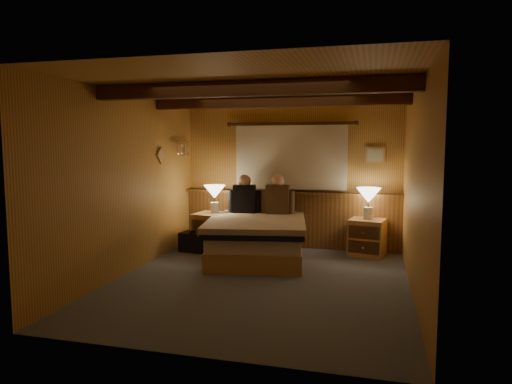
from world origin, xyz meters
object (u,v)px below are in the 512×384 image
(bed, at_px, (257,238))
(duffel_bag, at_px, (197,242))
(person_left, at_px, (245,197))
(lamp_right, at_px, (369,197))
(nightstand_left, at_px, (213,232))
(nightstand_right, at_px, (367,237))
(lamp_left, at_px, (215,193))
(person_right, at_px, (278,197))

(bed, xyz_separation_m, duffel_bag, (-1.05, 0.23, -0.16))
(bed, height_order, person_left, person_left)
(lamp_right, bearing_deg, duffel_bag, -171.16)
(bed, bearing_deg, duffel_bag, 157.44)
(lamp_right, bearing_deg, nightstand_left, -172.89)
(nightstand_left, bearing_deg, duffel_bag, -147.15)
(nightstand_right, distance_m, lamp_left, 2.49)
(bed, height_order, lamp_left, lamp_left)
(nightstand_right, relative_size, lamp_right, 1.24)
(lamp_left, xyz_separation_m, duffel_bag, (-0.25, -0.16, -0.77))
(lamp_left, height_order, person_right, person_right)
(bed, xyz_separation_m, nightstand_right, (1.59, 0.66, -0.04))
(nightstand_left, relative_size, lamp_right, 1.27)
(bed, height_order, nightstand_right, bed)
(nightstand_left, distance_m, duffel_bag, 0.30)
(nightstand_left, xyz_separation_m, duffel_bag, (-0.24, -0.11, -0.15))
(person_right, bearing_deg, bed, -112.82)
(person_right, bearing_deg, duffel_bag, -168.69)
(lamp_left, height_order, person_left, person_left)
(duffel_bag, bearing_deg, nightstand_right, 18.02)
(nightstand_right, xyz_separation_m, lamp_left, (-2.40, -0.27, 0.64))
(lamp_right, height_order, person_right, person_right)
(bed, relative_size, lamp_right, 4.15)
(lamp_left, xyz_separation_m, person_right, (1.00, 0.19, -0.05))
(lamp_right, distance_m, duffel_bag, 2.79)
(lamp_left, bearing_deg, person_right, 10.94)
(lamp_left, relative_size, person_right, 0.69)
(nightstand_left, xyz_separation_m, person_left, (0.48, 0.19, 0.56))
(bed, bearing_deg, person_right, 61.48)
(bed, relative_size, duffel_bag, 3.63)
(lamp_right, bearing_deg, person_right, -177.40)
(nightstand_left, relative_size, duffel_bag, 1.11)
(nightstand_right, xyz_separation_m, person_left, (-1.94, -0.12, 0.59))
(nightstand_left, height_order, person_left, person_left)
(nightstand_left, bearing_deg, person_left, 29.79)
(bed, relative_size, person_right, 3.08)
(lamp_right, distance_m, person_right, 1.41)
(lamp_right, relative_size, duffel_bag, 0.87)
(nightstand_right, distance_m, person_left, 2.03)
(person_left, height_order, person_right, person_right)
(nightstand_left, bearing_deg, lamp_right, 14.69)
(lamp_left, bearing_deg, bed, -26.05)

